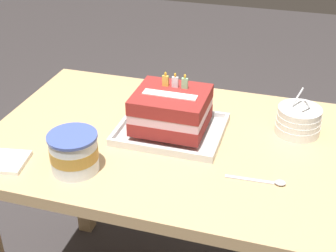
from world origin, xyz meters
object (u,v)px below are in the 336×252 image
object	(u,v)px
bowl_stack	(298,121)
ice_cream_tub	(74,152)
napkin_pile	(7,162)
foil_tray	(171,130)
birthday_cake	(171,109)
serving_spoon_near_tray	(270,182)

from	to	relation	value
bowl_stack	ice_cream_tub	bearing A→B (deg)	-146.65
bowl_stack	napkin_pile	xyz separation A→B (m)	(-0.76, -0.40, -0.04)
foil_tray	birthday_cake	distance (m)	0.07
foil_tray	bowl_stack	size ratio (longest dim) A/B	2.30
bowl_stack	ice_cream_tub	xyz separation A→B (m)	(-0.56, -0.37, 0.01)
foil_tray	ice_cream_tub	xyz separation A→B (m)	(-0.19, -0.26, 0.05)
serving_spoon_near_tray	napkin_pile	size ratio (longest dim) A/B	1.29
serving_spoon_near_tray	napkin_pile	distance (m)	0.72
ice_cream_tub	bowl_stack	bearing A→B (deg)	33.35
birthday_cake	serving_spoon_near_tray	bearing A→B (deg)	-27.97
bowl_stack	serving_spoon_near_tray	bearing A→B (deg)	-100.18
birthday_cake	serving_spoon_near_tray	xyz separation A→B (m)	(0.32, -0.17, -0.08)
ice_cream_tub	napkin_pile	size ratio (longest dim) A/B	1.08
bowl_stack	ice_cream_tub	distance (m)	0.68
bowl_stack	napkin_pile	world-z (taller)	bowl_stack
foil_tray	bowl_stack	xyz separation A→B (m)	(0.37, 0.11, 0.03)
birthday_cake	ice_cream_tub	bearing A→B (deg)	-126.84
bowl_stack	napkin_pile	size ratio (longest dim) A/B	1.11
serving_spoon_near_tray	napkin_pile	xyz separation A→B (m)	(-0.71, -0.12, 0.00)
birthday_cake	bowl_stack	xyz separation A→B (m)	(0.37, 0.11, -0.04)
foil_tray	napkin_pile	size ratio (longest dim) A/B	2.55
birthday_cake	bowl_stack	distance (m)	0.39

